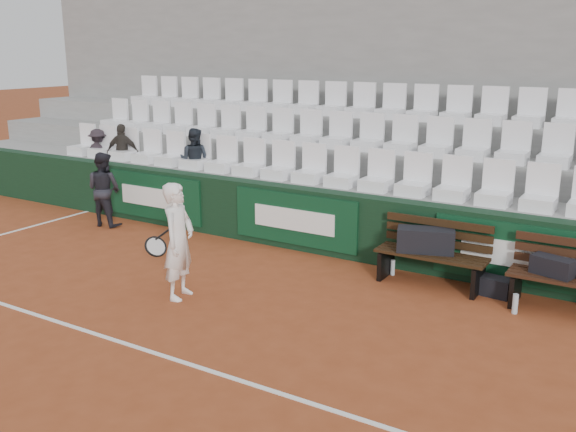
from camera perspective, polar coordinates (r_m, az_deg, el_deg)
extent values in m
plane|color=brown|center=(7.34, -13.85, -11.11)|extent=(80.00, 80.00, 0.00)
cube|color=white|center=(7.34, -13.85, -11.08)|extent=(18.00, 0.06, 0.01)
cube|color=black|center=(10.18, 2.04, -0.35)|extent=(18.00, 0.30, 1.00)
cube|color=#0C381E|center=(11.90, -11.92, 1.67)|extent=(2.20, 0.04, 0.82)
cube|color=#0C381E|center=(10.13, 0.58, -0.30)|extent=(2.20, 0.04, 0.82)
cube|color=#0C381E|center=(8.94, 19.65, -3.24)|extent=(2.20, 0.04, 0.82)
cube|color=#989895|center=(10.71, 3.68, 0.40)|extent=(18.00, 0.95, 1.00)
cube|color=gray|center=(11.48, 5.92, 2.49)|extent=(18.00, 0.95, 1.45)
cube|color=gray|center=(12.29, 7.88, 4.31)|extent=(18.00, 0.95, 1.90)
cube|color=gray|center=(12.70, 9.23, 10.28)|extent=(18.00, 0.30, 4.40)
cube|color=white|center=(10.38, 3.30, 4.55)|extent=(11.90, 0.44, 0.63)
cube|color=white|center=(11.15, 5.67, 7.55)|extent=(11.90, 0.44, 0.63)
cube|color=white|center=(11.97, 7.75, 10.15)|extent=(11.90, 0.44, 0.63)
cube|color=black|center=(8.97, 12.54, -4.65)|extent=(1.50, 0.56, 0.45)
cube|color=#371C10|center=(8.57, 23.85, -6.52)|extent=(1.50, 0.56, 0.45)
cube|color=black|center=(8.92, 12.14, -2.11)|extent=(0.83, 0.56, 0.33)
cube|color=black|center=(8.48, 22.46, -4.15)|extent=(0.54, 0.36, 0.23)
cube|color=black|center=(8.85, 17.95, -5.99)|extent=(0.43, 0.29, 0.25)
cylinder|color=silver|center=(9.29, 9.29, -4.53)|extent=(0.06, 0.06, 0.23)
cylinder|color=silver|center=(8.36, 19.54, -7.37)|extent=(0.07, 0.07, 0.25)
imported|color=white|center=(8.30, -9.69, -2.22)|extent=(0.47, 0.62, 1.52)
torus|color=black|center=(8.60, -11.67, -2.68)|extent=(0.19, 0.30, 0.26)
cylinder|color=black|center=(8.46, -11.08, -1.61)|extent=(0.26, 0.03, 0.20)
imported|color=black|center=(12.03, -16.04, 2.31)|extent=(0.70, 0.57, 1.35)
imported|color=black|center=(13.66, -16.62, 7.22)|extent=(0.65, 0.38, 1.00)
imported|color=#2F2B26|center=(13.15, -14.59, 7.40)|extent=(0.73, 0.52, 1.14)
imported|color=#1D232B|center=(11.91, -8.40, 7.08)|extent=(0.68, 0.59, 1.18)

